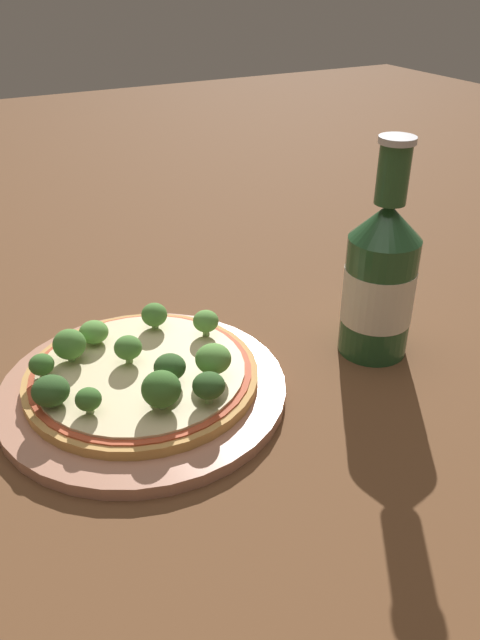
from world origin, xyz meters
name	(u,v)px	position (x,y,z in m)	size (l,w,h in m)	color
ground_plane	(162,389)	(0.00, 0.00, 0.00)	(3.00, 3.00, 0.00)	brown
plate	(142,387)	(-0.02, 0.00, 0.01)	(0.27, 0.27, 0.01)	tan
pizza	(142,374)	(-0.02, 0.01, 0.02)	(0.22, 0.22, 0.01)	tan
broccoli_floret_0	(88,400)	(-0.08, -0.04, 0.04)	(0.02, 0.02, 0.02)	#89A866
broccoli_floret_1	(154,315)	(0.02, 0.07, 0.04)	(0.03, 0.03, 0.03)	#89A866
broccoli_floret_2	(171,367)	(0.00, -0.03, 0.04)	(0.03, 0.03, 0.03)	#89A866
broccoli_floret_3	(94,332)	(-0.04, 0.07, 0.04)	(0.03, 0.03, 0.02)	#89A866
broccoli_floret_4	(69,344)	(-0.07, 0.05, 0.04)	(0.03, 0.03, 0.03)	#89A866
broccoli_floret_5	(161,389)	(-0.02, -0.06, 0.05)	(0.03, 0.03, 0.04)	#89A866
broccoli_floret_6	(206,321)	(0.06, 0.03, 0.04)	(0.03, 0.03, 0.03)	#89A866
broccoli_floret_7	(42,365)	(-0.10, 0.03, 0.04)	(0.02, 0.02, 0.02)	#89A866
broccoli_floret_8	(128,348)	(-0.02, 0.02, 0.04)	(0.03, 0.03, 0.03)	#89A866
broccoli_floret_9	(51,391)	(-0.10, -0.01, 0.04)	(0.03, 0.03, 0.03)	#89A866
broccoli_floret_10	(213,359)	(0.04, -0.04, 0.04)	(0.03, 0.03, 0.03)	#89A866
broccoli_floret_11	(209,386)	(0.02, -0.07, 0.04)	(0.03, 0.03, 0.03)	#89A866
beer_bottle	(380,279)	(0.22, -0.04, 0.08)	(0.07, 0.07, 0.22)	#234C28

